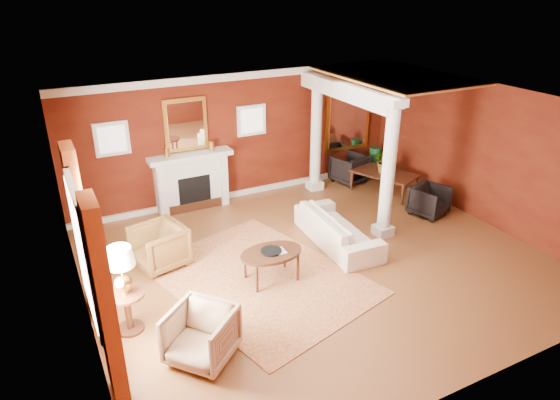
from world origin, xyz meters
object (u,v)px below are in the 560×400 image
armchair_leopard (159,244)px  coffee_table (271,254)px  sofa (338,224)px  armchair_stripe (201,333)px  side_table (123,277)px  dining_table (385,176)px

armchair_leopard → coffee_table: 2.07m
sofa → armchair_stripe: sofa is taller
side_table → dining_table: bearing=20.2°
dining_table → armchair_stripe: bearing=97.5°
side_table → coffee_table: bearing=5.5°
armchair_stripe → sofa: bearing=78.5°
side_table → sofa: bearing=11.0°
armchair_leopard → sofa: bearing=63.5°
armchair_stripe → coffee_table: 2.15m
dining_table → armchair_leopard: bearing=75.0°
sofa → coffee_table: 1.83m
coffee_table → armchair_leopard: bearing=139.8°
armchair_leopard → coffee_table: bearing=36.2°
coffee_table → side_table: (-2.46, -0.23, 0.42)m
sofa → dining_table: size_ratio=1.45×
coffee_table → side_table: size_ratio=0.79×
sofa → armchair_leopard: armchair_leopard is taller
armchair_leopard → dining_table: bearing=84.8°
armchair_stripe → dining_table: (5.82, 3.48, -0.00)m
armchair_stripe → dining_table: armchair_stripe is taller
dining_table → coffee_table: bearing=94.5°
sofa → dining_table: 2.87m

